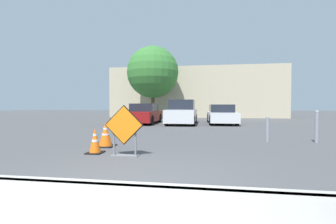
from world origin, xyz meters
name	(u,v)px	position (x,y,z in m)	size (l,w,h in m)	color
ground_plane	(182,127)	(0.00, 10.00, 0.00)	(96.00, 96.00, 0.00)	#4C4C4F
curb_lip	(124,188)	(0.00, 0.00, 0.07)	(26.89, 0.20, 0.14)	#ADAAA3
road_closed_sign	(124,130)	(-0.76, 2.20, 0.64)	(0.95, 0.20, 1.24)	black
traffic_cone_nearest	(95,141)	(-1.62, 2.44, 0.31)	(0.39, 0.39, 0.65)	black
traffic_cone_second	(106,135)	(-1.75, 3.38, 0.35)	(0.54, 0.54, 0.72)	black
parked_car_nearest	(144,114)	(-2.79, 12.16, 0.63)	(1.91, 4.23, 1.37)	maroon
parked_car_second	(182,113)	(-0.16, 12.11, 0.73)	(1.95, 4.37, 1.61)	silver
parked_car_third	(221,115)	(2.48, 12.64, 0.61)	(1.84, 4.29, 1.30)	silver
bollard_nearest	(267,128)	(3.29, 4.96, 0.46)	(0.12, 0.12, 0.87)	gray
bollard_second	(317,126)	(4.82, 4.96, 0.56)	(0.12, 0.12, 1.07)	gray
building_facade_backdrop	(196,93)	(0.54, 22.39, 2.64)	(18.19, 5.00, 5.28)	beige
street_tree_behind_lot	(153,72)	(-3.34, 17.65, 4.34)	(4.79, 4.79, 6.74)	#513823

